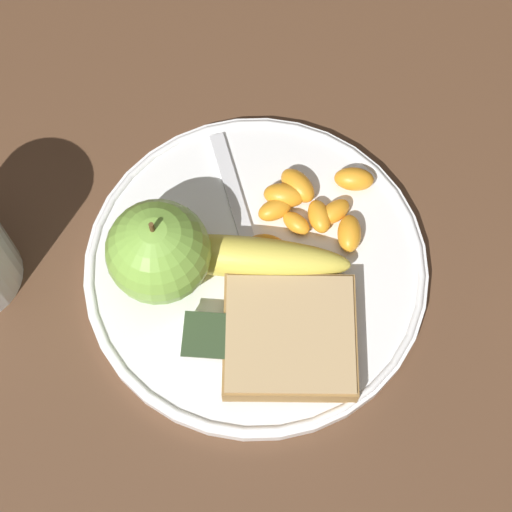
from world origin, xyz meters
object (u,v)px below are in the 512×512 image
object	(u,v)px
plate	(256,268)
banana	(236,252)
bread_slice	(290,337)
fork	(253,258)
apple	(158,252)
jam_packet	(212,339)

from	to	relation	value
plate	banana	xyz separation A→B (m)	(0.02, -0.00, 0.02)
banana	bread_slice	world-z (taller)	banana
fork	apple	bearing A→B (deg)	-97.08
plate	fork	xyz separation A→B (m)	(0.00, -0.01, 0.01)
plate	banana	world-z (taller)	banana
banana	jam_packet	world-z (taller)	banana
banana	bread_slice	size ratio (longest dim) A/B	1.68
fork	banana	bearing A→B (deg)	-102.02
plate	bread_slice	xyz separation A→B (m)	(-0.03, 0.06, 0.02)
apple	banana	size ratio (longest dim) A/B	0.50
apple	jam_packet	distance (m)	0.08
fork	plate	bearing A→B (deg)	7.03
bread_slice	jam_packet	xyz separation A→B (m)	(0.06, 0.01, -0.00)
plate	fork	world-z (taller)	fork
plate	apple	xyz separation A→B (m)	(0.07, 0.01, 0.04)
jam_packet	apple	bearing A→B (deg)	-51.89
plate	bread_slice	size ratio (longest dim) A/B	2.60
apple	fork	distance (m)	0.08
bread_slice	plate	bearing A→B (deg)	-63.97
plate	apple	bearing A→B (deg)	7.93
apple	fork	bearing A→B (deg)	-167.53
fork	bread_slice	bearing A→B (deg)	6.53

